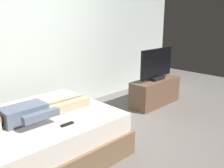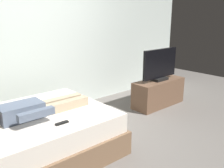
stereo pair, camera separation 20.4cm
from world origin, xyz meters
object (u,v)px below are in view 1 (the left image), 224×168
(person, at_px, (36,111))
(remote, at_px, (67,124))
(bed, at_px, (34,139))
(tv, at_px, (156,65))
(tv_stand, at_px, (155,92))

(person, relative_size, remote, 8.40)
(bed, distance_m, tv, 2.64)
(tv_stand, bearing_deg, tv, 0.00)
(person, distance_m, tv_stand, 2.59)
(bed, relative_size, remote, 12.81)
(remote, bearing_deg, bed, 111.93)
(person, xyz_separation_m, tv_stand, (2.56, 0.17, -0.37))
(person, height_order, tv, tv)
(tv_stand, height_order, tv, tv)
(person, distance_m, tv, 2.57)
(remote, height_order, tv, tv)
(person, bearing_deg, remote, -69.53)
(bed, height_order, tv, tv)
(remote, distance_m, tv_stand, 2.49)
(bed, height_order, remote, remote)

